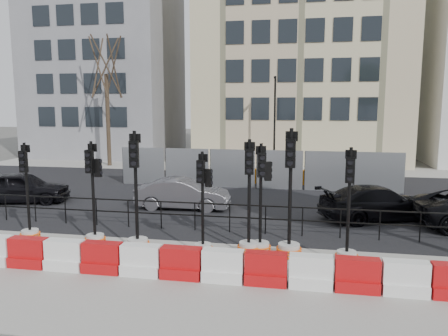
% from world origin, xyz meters
% --- Properties ---
extents(ground, '(120.00, 120.00, 0.00)m').
position_xyz_m(ground, '(0.00, 0.00, 0.00)').
color(ground, '#51514C').
rests_on(ground, ground).
extents(sidewalk_near, '(40.00, 6.00, 0.02)m').
position_xyz_m(sidewalk_near, '(0.00, -3.00, 0.01)').
color(sidewalk_near, gray).
rests_on(sidewalk_near, ground).
extents(road, '(40.00, 14.00, 0.03)m').
position_xyz_m(road, '(0.00, 7.00, 0.01)').
color(road, black).
rests_on(road, ground).
extents(sidewalk_far, '(40.00, 4.00, 0.02)m').
position_xyz_m(sidewalk_far, '(0.00, 16.00, 0.01)').
color(sidewalk_far, gray).
rests_on(sidewalk_far, ground).
extents(building_grey, '(11.00, 9.06, 14.00)m').
position_xyz_m(building_grey, '(-14.00, 21.99, 7.00)').
color(building_grey, gray).
rests_on(building_grey, ground).
extents(building_cream, '(15.00, 10.06, 18.00)m').
position_xyz_m(building_cream, '(2.00, 21.99, 9.00)').
color(building_cream, beige).
rests_on(building_cream, ground).
extents(kerb_railing, '(18.00, 0.04, 1.00)m').
position_xyz_m(kerb_railing, '(0.00, 1.20, 0.69)').
color(kerb_railing, black).
rests_on(kerb_railing, ground).
extents(heras_fencing, '(14.33, 1.72, 2.00)m').
position_xyz_m(heras_fencing, '(-0.49, 9.71, 0.71)').
color(heras_fencing, gray).
rests_on(heras_fencing, ground).
extents(lamp_post_far, '(0.12, 0.56, 6.00)m').
position_xyz_m(lamp_post_far, '(0.50, 14.98, 3.22)').
color(lamp_post_far, black).
rests_on(lamp_post_far, ground).
extents(tree_bare_far, '(2.00, 2.00, 9.00)m').
position_xyz_m(tree_bare_far, '(-11.00, 15.50, 6.65)').
color(tree_bare_far, '#473828').
rests_on(tree_bare_far, ground).
extents(barrier_row, '(14.65, 0.50, 0.80)m').
position_xyz_m(barrier_row, '(0.00, -2.80, 0.37)').
color(barrier_row, red).
rests_on(barrier_row, ground).
extents(traffic_signal_a, '(0.62, 0.62, 3.13)m').
position_xyz_m(traffic_signal_a, '(-6.03, -0.86, 0.65)').
color(traffic_signal_a, silver).
rests_on(traffic_signal_a, ground).
extents(traffic_signal_b, '(0.63, 0.63, 3.22)m').
position_xyz_m(traffic_signal_b, '(-3.75, -0.98, 0.77)').
color(traffic_signal_b, silver).
rests_on(traffic_signal_b, ground).
extents(traffic_signal_c, '(0.70, 0.70, 3.56)m').
position_xyz_m(traffic_signal_c, '(-2.29, -1.26, 0.74)').
color(traffic_signal_c, silver).
rests_on(traffic_signal_c, ground).
extents(traffic_signal_d, '(0.59, 0.59, 3.00)m').
position_xyz_m(traffic_signal_d, '(-0.36, -1.17, 0.72)').
color(traffic_signal_d, silver).
rests_on(traffic_signal_d, ground).
extents(traffic_signal_e, '(0.66, 0.66, 3.34)m').
position_xyz_m(traffic_signal_e, '(0.91, -0.91, 0.69)').
color(traffic_signal_e, silver).
rests_on(traffic_signal_e, ground).
extents(traffic_signal_f, '(0.63, 0.63, 3.22)m').
position_xyz_m(traffic_signal_f, '(1.24, -0.80, 0.77)').
color(traffic_signal_f, silver).
rests_on(traffic_signal_f, ground).
extents(traffic_signal_g, '(0.72, 0.72, 3.66)m').
position_xyz_m(traffic_signal_g, '(2.05, -0.96, 0.76)').
color(traffic_signal_g, silver).
rests_on(traffic_signal_g, ground).
extents(traffic_signal_h, '(0.63, 0.63, 3.19)m').
position_xyz_m(traffic_signal_h, '(3.59, -1.14, 0.66)').
color(traffic_signal_h, silver).
rests_on(traffic_signal_h, ground).
extents(car_a, '(3.33, 4.69, 1.36)m').
position_xyz_m(car_a, '(-9.71, 4.00, 0.68)').
color(car_a, black).
rests_on(car_a, ground).
extents(car_b, '(1.70, 3.97, 1.27)m').
position_xyz_m(car_b, '(-2.46, 4.18, 0.63)').
color(car_b, '#48484D').
rests_on(car_b, ground).
extents(car_c, '(5.11, 5.79, 1.29)m').
position_xyz_m(car_c, '(5.14, 3.88, 0.64)').
color(car_c, black).
rests_on(car_c, ground).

